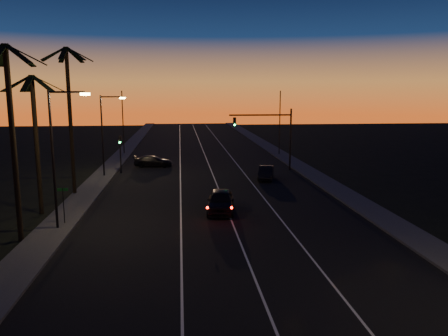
{
  "coord_description": "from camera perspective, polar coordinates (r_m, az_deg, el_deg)",
  "views": [
    {
      "loc": [
        -2.96,
        -8.25,
        8.88
      ],
      "look_at": [
        0.4,
        24.93,
        3.03
      ],
      "focal_mm": 35.0,
      "sensor_mm": 36.0,
      "label": 1
    }
  ],
  "objects": [
    {
      "name": "signal_mast",
      "position": [
        49.46,
        6.04,
        5.15
      ],
      "size": [
        7.1,
        0.41,
        7.0
      ],
      "color": "black",
      "rests_on": "ground"
    },
    {
      "name": "signal_post",
      "position": [
        49.04,
        -13.41,
        2.67
      ],
      "size": [
        0.28,
        0.37,
        4.2
      ],
      "color": "black",
      "rests_on": "ground"
    },
    {
      "name": "right_car",
      "position": [
        44.85,
        5.5,
        -0.62
      ],
      "size": [
        2.41,
        4.29,
        1.34
      ],
      "color": "black",
      "rests_on": "road"
    },
    {
      "name": "cross_car",
      "position": [
        52.85,
        -9.24,
        0.89
      ],
      "size": [
        4.68,
        2.18,
        1.32
      ],
      "color": "black",
      "rests_on": "road"
    },
    {
      "name": "palm_mid",
      "position": [
        33.94,
        -23.4,
        4.7
      ],
      "size": [
        4.25,
        4.16,
        10.03
      ],
      "color": "black",
      "rests_on": "ground"
    },
    {
      "name": "street_sign",
      "position": [
        31.13,
        -20.25,
        -4.09
      ],
      "size": [
        0.7,
        0.06,
        2.6
      ],
      "color": "black",
      "rests_on": "ground"
    },
    {
      "name": "sidewalk_right",
      "position": [
        41.72,
        14.22,
        -2.53
      ],
      "size": [
        2.4,
        170.0,
        0.16
      ],
      "primitive_type": "cube",
      "color": "#363734",
      "rests_on": "ground"
    },
    {
      "name": "lane_stripe_right",
      "position": [
        39.87,
        4.43,
        -2.92
      ],
      "size": [
        0.12,
        160.0,
        0.01
      ],
      "primitive_type": "cube",
      "color": "silver",
      "rests_on": "road"
    },
    {
      "name": "palm_far",
      "position": [
        39.37,
        -19.53,
        7.55
      ],
      "size": [
        4.25,
        4.16,
        12.53
      ],
      "color": "black",
      "rests_on": "ground"
    },
    {
      "name": "lane_stripe_mid",
      "position": [
        39.41,
        -0.6,
        -3.04
      ],
      "size": [
        0.12,
        160.0,
        0.01
      ],
      "primitive_type": "cube",
      "color": "silver",
      "rests_on": "road"
    },
    {
      "name": "streetlight_left_near",
      "position": [
        29.51,
        -20.96,
        2.37
      ],
      "size": [
        2.55,
        0.26,
        9.0
      ],
      "color": "black",
      "rests_on": "ground"
    },
    {
      "name": "far_pole_left",
      "position": [
        63.91,
        -13.06,
        5.77
      ],
      "size": [
        0.14,
        0.14,
        9.0
      ],
      "primitive_type": "cylinder",
      "color": "black",
      "rests_on": "ground"
    },
    {
      "name": "lane_stripe_left",
      "position": [
        39.26,
        -5.7,
        -3.14
      ],
      "size": [
        0.12,
        160.0,
        0.01
      ],
      "primitive_type": "cube",
      "color": "silver",
      "rests_on": "road"
    },
    {
      "name": "road",
      "position": [
        39.38,
        -1.32,
        -3.07
      ],
      "size": [
        20.0,
        170.0,
        0.01
      ],
      "primitive_type": "cube",
      "color": "black",
      "rests_on": "ground"
    },
    {
      "name": "lead_car",
      "position": [
        32.61,
        -0.44,
        -4.33
      ],
      "size": [
        2.51,
        5.57,
        1.65
      ],
      "color": "black",
      "rests_on": "road"
    },
    {
      "name": "far_pole_right",
      "position": [
        62.0,
        7.29,
        5.82
      ],
      "size": [
        0.14,
        0.14,
        9.0
      ],
      "primitive_type": "cylinder",
      "color": "black",
      "rests_on": "ground"
    },
    {
      "name": "palm_near",
      "position": [
        28.02,
        -26.0,
        5.26
      ],
      "size": [
        4.25,
        4.16,
        11.53
      ],
      "color": "black",
      "rests_on": "ground"
    },
    {
      "name": "sidewalk_left",
      "position": [
        40.1,
        -17.51,
        -3.19
      ],
      "size": [
        2.4,
        170.0,
        0.16
      ],
      "primitive_type": "cube",
      "color": "#363734",
      "rests_on": "ground"
    },
    {
      "name": "streetlight_left_far",
      "position": [
        47.05,
        -15.27,
        4.95
      ],
      "size": [
        2.55,
        0.26,
        8.5
      ],
      "color": "black",
      "rests_on": "ground"
    }
  ]
}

